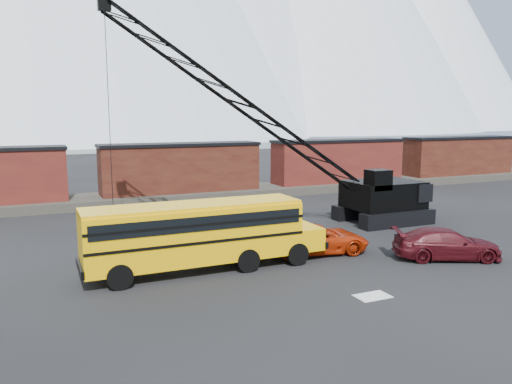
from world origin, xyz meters
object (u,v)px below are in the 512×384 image
Objects in this scene: school_bus at (201,233)px; red_pickup at (318,239)px; crawler_crane at (253,111)px; maroon_suv at (447,244)px.

school_bus is 2.15× the size of red_pickup.
school_bus is 0.56× the size of crawler_crane.
crawler_crane is at bearing 50.05° from school_bus.
red_pickup is 6.48m from maroon_suv.
crawler_crane reaches higher than red_pickup.
red_pickup is at bearing 80.51° from maroon_suv.
school_bus is at bearing 103.08° from red_pickup.
maroon_suv is (11.88, -3.28, -1.03)m from school_bus.
red_pickup is 0.26× the size of crawler_crane.
maroon_suv reaches higher than red_pickup.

